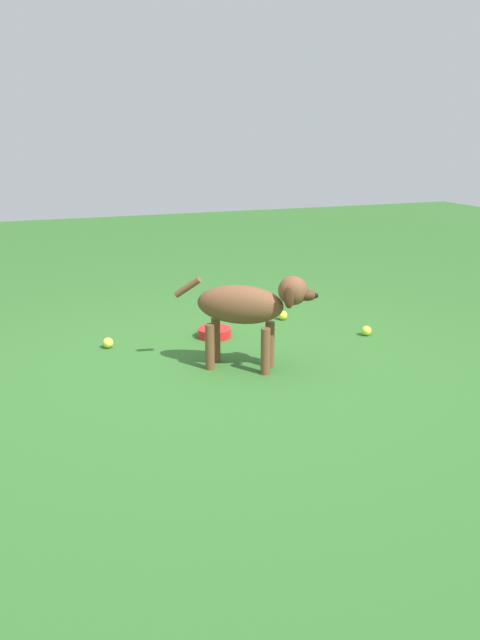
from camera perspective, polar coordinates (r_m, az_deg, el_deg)
name	(u,v)px	position (r m, az deg, el deg)	size (l,w,h in m)	color
ground	(220,375)	(3.48, -1.84, -5.04)	(14.00, 14.00, 0.00)	#2D6026
dog	(248,307)	(3.46, 0.77, 1.22)	(0.70, 0.50, 0.55)	brown
tennis_ball_0	(108,343)	(3.98, -11.94, -2.05)	(0.07, 0.07, 0.07)	#D1D13D
tennis_ball_1	(283,315)	(4.48, 3.91, 0.43)	(0.07, 0.07, 0.07)	#D4E233
tennis_ball_2	(366,331)	(4.21, 11.44, -0.97)	(0.07, 0.07, 0.07)	#C6D43B
water_bowl	(214,333)	(4.10, -2.35, -1.15)	(0.22, 0.22, 0.06)	red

